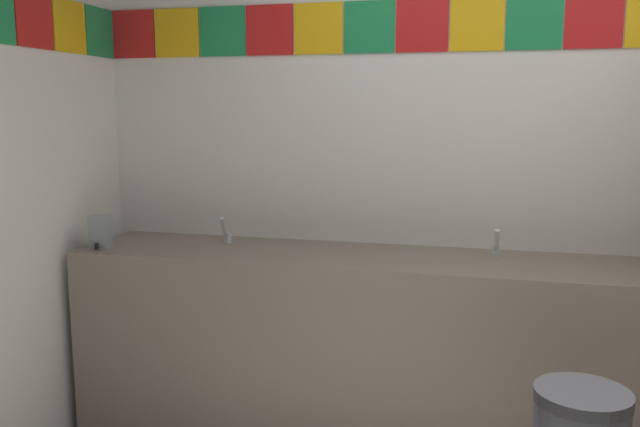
# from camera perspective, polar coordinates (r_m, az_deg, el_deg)

# --- Properties ---
(wall_back) EXTENTS (4.23, 0.09, 2.66)m
(wall_back) POSITION_cam_1_polar(r_m,az_deg,el_deg) (3.24, 17.45, 4.70)
(wall_back) COLOR white
(wall_back) RESTS_ON ground_plane
(vanity_counter) EXTENTS (2.59, 0.57, 0.90)m
(vanity_counter) POSITION_cam_1_polar(r_m,az_deg,el_deg) (3.17, 2.59, -11.34)
(vanity_counter) COLOR gray
(vanity_counter) RESTS_ON ground_plane
(faucet_left) EXTENTS (0.04, 0.10, 0.14)m
(faucet_left) POSITION_cam_1_polar(r_m,az_deg,el_deg) (3.30, -8.09, -1.69)
(faucet_left) COLOR silver
(faucet_left) RESTS_ON vanity_counter
(faucet_right) EXTENTS (0.04, 0.10, 0.14)m
(faucet_right) POSITION_cam_1_polar(r_m,az_deg,el_deg) (3.06, 14.98, -2.77)
(faucet_right) COLOR silver
(faucet_right) RESTS_ON vanity_counter
(soap_dispenser) EXTENTS (0.09, 0.09, 0.16)m
(soap_dispenser) POSITION_cam_1_polar(r_m,az_deg,el_deg) (3.32, -18.41, -1.54)
(soap_dispenser) COLOR gray
(soap_dispenser) RESTS_ON vanity_counter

